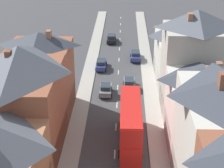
{
  "coord_description": "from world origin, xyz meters",
  "views": [
    {
      "loc": [
        0.87,
        -11.75,
        25.76
      ],
      "look_at": [
        -0.78,
        38.06,
        2.4
      ],
      "focal_mm": 60.0,
      "sensor_mm": 36.0,
      "label": 1
    }
  ],
  "objects": [
    {
      "name": "terrace_row_right",
      "position": [
        10.19,
        18.18,
        6.22
      ],
      "size": [
        8.0,
        62.67,
        14.33
      ],
      "color": "#935138",
      "rests_on": "ground"
    },
    {
      "name": "centre_line_dashes",
      "position": [
        0.0,
        36.0,
        0.01
      ],
      "size": [
        0.14,
        97.8,
        0.01
      ],
      "color": "silver",
      "rests_on": "ground"
    },
    {
      "name": "car_parked_right_a",
      "position": [
        1.8,
        41.71,
        0.82
      ],
      "size": [
        1.9,
        4.16,
        1.64
      ],
      "color": "gray",
      "rests_on": "ground"
    },
    {
      "name": "pavement_right",
      "position": [
        5.1,
        38.0,
        0.07
      ],
      "size": [
        2.2,
        104.0,
        0.14
      ],
      "primitive_type": "cube",
      "color": "#A8A399",
      "rests_on": "ground"
    },
    {
      "name": "car_parked_left_b",
      "position": [
        3.1,
        54.14,
        0.86
      ],
      "size": [
        1.9,
        4.49,
        1.71
      ],
      "color": "navy",
      "rests_on": "ground"
    },
    {
      "name": "double_decker_bus_lead",
      "position": [
        1.79,
        26.29,
        2.82
      ],
      "size": [
        2.74,
        10.8,
        5.3
      ],
      "color": "red",
      "rests_on": "ground"
    },
    {
      "name": "car_mid_white",
      "position": [
        -1.8,
        64.3,
        0.83
      ],
      "size": [
        1.9,
        4.53,
        1.66
      ],
      "color": "black",
      "rests_on": "ground"
    },
    {
      "name": "pavement_left",
      "position": [
        -5.1,
        38.0,
        0.07
      ],
      "size": [
        2.2,
        104.0,
        0.14
      ],
      "primitive_type": "cube",
      "color": "#A8A399",
      "rests_on": "ground"
    },
    {
      "name": "car_parked_left_a",
      "position": [
        -1.8,
        39.39,
        0.84
      ],
      "size": [
        1.9,
        3.82,
        1.68
      ],
      "color": "gray",
      "rests_on": "ground"
    },
    {
      "name": "car_near_blue",
      "position": [
        -3.1,
        49.67,
        0.83
      ],
      "size": [
        1.9,
        4.55,
        1.65
      ],
      "color": "navy",
      "rests_on": "ground"
    }
  ]
}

